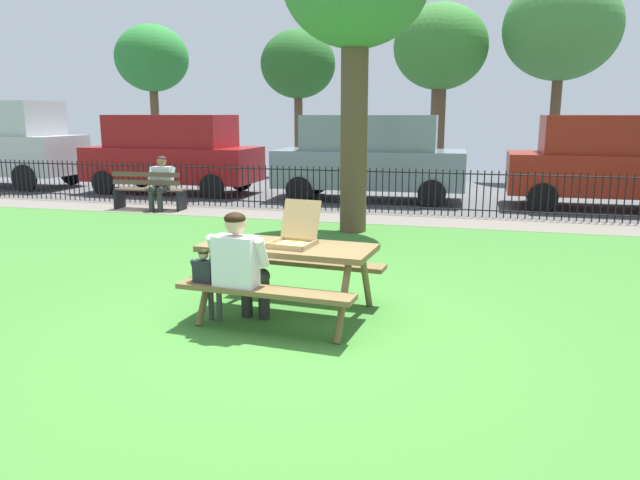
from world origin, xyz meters
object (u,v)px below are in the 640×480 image
(far_tree_midleft, at_px, (298,65))
(picnic_table_foreground, at_px, (288,261))
(pizza_box_open, at_px, (295,237))
(parked_car_center, at_px, (370,156))
(adult_at_table, at_px, (240,264))
(person_on_park_bench, at_px, (161,181))
(pizza_slice_on_table, at_px, (256,243))
(far_tree_center, at_px, (440,49))
(child_at_table, at_px, (207,278))
(parked_car_right, at_px, (616,160))
(far_tree_midright, at_px, (562,28))
(parked_car_left, at_px, (173,152))
(park_bench_left, at_px, (149,191))
(far_tree_left, at_px, (152,59))

(far_tree_midleft, bearing_deg, picnic_table_foreground, -73.52)
(pizza_box_open, bearing_deg, parked_car_center, 95.23)
(adult_at_table, xyz_separation_m, person_on_park_bench, (-4.60, 6.60, 0.00))
(pizza_slice_on_table, relative_size, far_tree_midleft, 0.05)
(adult_at_table, bearing_deg, far_tree_center, 87.27)
(child_at_table, relative_size, parked_car_center, 0.17)
(pizza_box_open, xyz_separation_m, parked_car_right, (4.75, 8.81, 0.24))
(adult_at_table, bearing_deg, pizza_box_open, 49.98)
(adult_at_table, bearing_deg, person_on_park_bench, 124.87)
(parked_car_center, height_order, far_tree_midright, far_tree_midright)
(adult_at_table, height_order, parked_car_left, parked_car_left)
(park_bench_left, height_order, person_on_park_bench, person_on_park_bench)
(park_bench_left, relative_size, parked_car_left, 0.35)
(adult_at_table, xyz_separation_m, far_tree_center, (0.76, 15.84, 3.56))
(picnic_table_foreground, bearing_deg, far_tree_midleft, 106.48)
(parked_car_center, bearing_deg, person_on_park_bench, -147.31)
(picnic_table_foreground, height_order, child_at_table, child_at_table)
(picnic_table_foreground, height_order, far_tree_midright, far_tree_midright)
(pizza_box_open, distance_m, parked_car_left, 10.75)
(park_bench_left, bearing_deg, far_tree_midright, 44.61)
(pizza_box_open, bearing_deg, picnic_table_foreground, -168.49)
(pizza_slice_on_table, bearing_deg, person_on_park_bench, 126.77)
(pizza_box_open, height_order, far_tree_midright, far_tree_midright)
(far_tree_left, bearing_deg, person_on_park_bench, -59.74)
(parked_car_left, bearing_deg, pizza_slice_on_table, -57.00)
(pizza_box_open, distance_m, parked_car_right, 10.01)
(person_on_park_bench, height_order, parked_car_left, parked_car_left)
(far_tree_midleft, distance_m, far_tree_midright, 8.76)
(pizza_box_open, height_order, parked_car_center, parked_car_center)
(child_at_table, bearing_deg, pizza_slice_on_table, 53.90)
(far_tree_midright, bearing_deg, parked_car_left, -147.43)
(far_tree_left, bearing_deg, pizza_slice_on_table, -57.02)
(pizza_slice_on_table, distance_m, parked_car_center, 8.85)
(far_tree_midleft, bearing_deg, parked_car_center, -59.75)
(park_bench_left, bearing_deg, pizza_box_open, -48.91)
(park_bench_left, height_order, parked_car_right, parked_car_right)
(pizza_box_open, bearing_deg, parked_car_right, 61.67)
(parked_car_center, relative_size, far_tree_left, 0.86)
(person_on_park_bench, xyz_separation_m, far_tree_midright, (9.09, 9.24, 4.09))
(parked_car_center, distance_m, far_tree_center, 7.34)
(person_on_park_bench, xyz_separation_m, parked_car_center, (4.21, 2.70, 0.44))
(person_on_park_bench, distance_m, far_tree_midleft, 9.77)
(person_on_park_bench, distance_m, far_tree_left, 11.25)
(adult_at_table, xyz_separation_m, child_at_table, (-0.36, -0.00, -0.16))
(parked_car_left, xyz_separation_m, far_tree_midleft, (1.54, 6.55, 2.71))
(adult_at_table, distance_m, parked_car_right, 10.64)
(far_tree_midright, bearing_deg, pizza_box_open, -104.89)
(person_on_park_bench, height_order, far_tree_midright, far_tree_midright)
(park_bench_left, bearing_deg, far_tree_center, 58.62)
(parked_car_right, bearing_deg, far_tree_midleft, 145.06)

